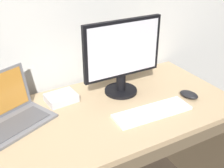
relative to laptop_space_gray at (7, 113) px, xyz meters
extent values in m
cube|color=tan|center=(0.40, -0.13, -0.07)|extent=(1.45, 0.68, 0.03)
cube|color=brown|center=(1.10, -0.13, -0.44)|extent=(0.05, 0.62, 0.71)
cube|color=brown|center=(0.40, -0.45, -0.12)|extent=(1.39, 0.02, 0.07)
cube|color=slate|center=(0.02, -0.04, -0.05)|extent=(0.40, 0.32, 0.01)
cube|color=#505054|center=(0.02, -0.05, -0.04)|extent=(0.32, 0.24, 0.00)
cylinder|color=black|center=(0.61, 0.00, -0.05)|extent=(0.18, 0.18, 0.02)
cylinder|color=black|center=(0.61, 0.00, 0.01)|extent=(0.05, 0.05, 0.09)
cube|color=black|center=(0.61, -0.01, 0.21)|extent=(0.44, 0.02, 0.31)
cube|color=silver|center=(0.61, -0.03, 0.21)|extent=(0.41, 0.00, 0.27)
cube|color=white|center=(0.64, -0.26, -0.05)|extent=(0.41, 0.14, 0.01)
cube|color=silver|center=(0.64, -0.26, -0.04)|extent=(0.38, 0.12, 0.00)
ellipsoid|color=black|center=(0.90, -0.23, -0.04)|extent=(0.09, 0.12, 0.03)
cube|color=silver|center=(0.28, 0.06, -0.03)|extent=(0.16, 0.13, 0.04)
camera|label=1|loc=(-0.12, -1.21, 0.74)|focal=46.02mm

